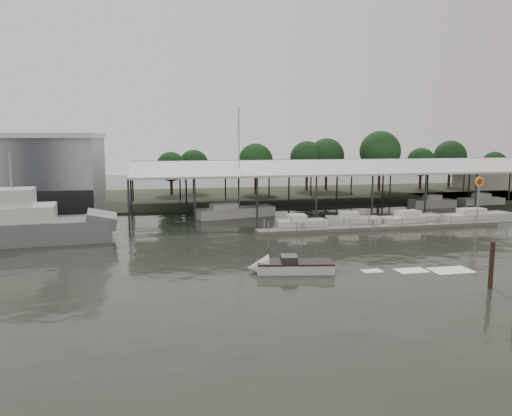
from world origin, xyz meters
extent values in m
plane|color=black|center=(0.00, 0.00, 0.00)|extent=(200.00, 200.00, 0.00)
cube|color=#3B3F2F|center=(0.00, 42.00, 0.10)|extent=(140.00, 30.00, 0.30)
cube|color=#969BA0|center=(-28.00, 30.00, 5.00)|extent=(24.00, 20.00, 10.00)
cube|color=silver|center=(-28.00, 30.00, 10.20)|extent=(24.50, 20.50, 0.60)
cube|color=#2E3033|center=(17.00, 28.00, 6.76)|extent=(58.00, 0.40, 0.30)
cylinder|color=#2E3033|center=(-12.00, 16.50, 2.75)|extent=(0.24, 0.24, 5.50)
cylinder|color=#2E3033|center=(-12.00, 39.50, 2.75)|extent=(0.24, 0.24, 5.50)
cylinder|color=#2E3033|center=(46.00, 39.50, 2.75)|extent=(0.24, 0.24, 5.50)
cube|color=#625C56|center=(15.00, 10.00, 0.20)|extent=(28.00, 2.00, 0.40)
cylinder|color=gray|center=(2.00, 9.10, 0.80)|extent=(0.10, 0.10, 1.20)
cylinder|color=gray|center=(28.00, 10.90, 0.80)|extent=(0.10, 0.10, 1.20)
cube|color=gray|center=(14.00, 10.00, 0.70)|extent=(0.30, 0.30, 0.70)
cylinder|color=gray|center=(27.00, 10.00, 2.50)|extent=(0.16, 0.16, 5.00)
cylinder|color=yellow|center=(27.00, 10.00, 5.00)|extent=(1.10, 0.12, 1.10)
cylinder|color=red|center=(27.00, 9.93, 5.00)|extent=(0.70, 0.05, 0.70)
cube|color=gray|center=(55.00, 45.00, 2.00)|extent=(10.00, 8.00, 4.00)
cube|color=slate|center=(-21.50, 10.94, 0.90)|extent=(16.21, 6.43, 2.40)
cube|color=slate|center=(-14.54, 11.47, 1.90)|extent=(3.42, 5.24, 1.77)
cube|color=silver|center=(-22.45, 10.86, 2.69)|extent=(7.77, 4.90, 1.80)
cube|color=silver|center=(-22.45, 10.86, 4.39)|extent=(4.08, 3.99, 1.61)
cylinder|color=gray|center=(-22.45, 10.86, 6.79)|extent=(0.18, 0.18, 3.50)
cube|color=silver|center=(0.90, 21.76, 0.50)|extent=(10.33, 4.65, 1.40)
cube|color=silver|center=(-0.66, 21.42, 1.40)|extent=(3.51, 2.43, 0.80)
cylinder|color=gray|center=(1.39, 21.87, 7.39)|extent=(0.16, 0.16, 12.73)
cylinder|color=gray|center=(-0.37, 21.49, 1.90)|extent=(3.45, 0.85, 0.12)
cube|color=silver|center=(0.49, -4.98, 0.35)|extent=(5.91, 3.02, 0.90)
cone|color=silver|center=(-2.22, -4.46, 0.35)|extent=(1.95, 2.26, 2.00)
cube|color=black|center=(0.49, -4.98, 0.75)|extent=(5.92, 3.08, 0.12)
cube|color=#2E3033|center=(0.05, -4.90, 1.00)|extent=(1.44, 1.60, 0.50)
cube|color=white|center=(6.21, -6.07, 0.02)|extent=(2.30, 1.50, 0.04)
cube|color=white|center=(9.16, -6.63, 0.02)|extent=(3.10, 2.00, 0.04)
cube|color=white|center=(12.10, -7.19, 0.02)|extent=(3.90, 2.50, 0.04)
cube|color=silver|center=(6.37, 11.78, 0.50)|extent=(5.63, 2.58, 1.10)
cube|color=silver|center=(5.87, 11.78, 1.30)|extent=(2.03, 1.74, 0.70)
cube|color=silver|center=(12.72, 12.49, 0.50)|extent=(6.37, 3.53, 1.10)
cube|color=silver|center=(12.22, 12.49, 1.30)|extent=(2.42, 2.05, 0.70)
cube|color=silver|center=(19.72, 11.80, 0.50)|extent=(8.02, 3.62, 1.10)
cube|color=silver|center=(19.22, 11.80, 1.30)|extent=(2.96, 2.09, 0.70)
cube|color=silver|center=(28.04, 11.79, 0.50)|extent=(9.18, 3.08, 1.10)
cube|color=silver|center=(27.54, 11.79, 1.30)|extent=(3.30, 1.91, 0.70)
cylinder|color=#2F2417|center=(11.99, -11.71, 1.28)|extent=(0.32, 0.32, 3.76)
cylinder|color=black|center=(-5.70, 46.91, 1.81)|extent=(0.50, 0.50, 3.62)
sphere|color=#183A19|center=(-5.70, 46.91, 5.07)|extent=(5.07, 5.07, 5.07)
cylinder|color=black|center=(-1.62, 48.80, 1.88)|extent=(0.50, 0.50, 3.76)
sphere|color=#183A19|center=(-1.62, 48.80, 5.27)|extent=(5.27, 5.27, 5.27)
cylinder|color=black|center=(8.82, 45.40, 2.14)|extent=(0.50, 0.50, 4.29)
sphere|color=#183A19|center=(8.82, 45.40, 6.01)|extent=(6.01, 6.01, 6.01)
cylinder|color=black|center=(19.30, 48.66, 2.24)|extent=(0.50, 0.50, 4.47)
sphere|color=#183A19|center=(19.30, 48.66, 6.26)|extent=(6.26, 6.26, 6.26)
cylinder|color=black|center=(23.04, 48.42, 2.36)|extent=(0.50, 0.50, 4.72)
sphere|color=#183A19|center=(23.04, 48.42, 6.60)|extent=(6.60, 6.60, 6.60)
cylinder|color=black|center=(32.17, 45.10, 2.67)|extent=(0.50, 0.50, 5.34)
sphere|color=#183A19|center=(32.17, 45.10, 7.48)|extent=(7.48, 7.48, 7.48)
cylinder|color=black|center=(41.51, 46.56, 1.93)|extent=(0.50, 0.50, 3.85)
sphere|color=#183A19|center=(41.51, 46.56, 5.39)|extent=(5.39, 5.39, 5.39)
cylinder|color=black|center=(48.74, 48.14, 2.25)|extent=(0.50, 0.50, 4.50)
sphere|color=#183A19|center=(48.74, 48.14, 6.30)|extent=(6.30, 6.30, 6.30)
cylinder|color=black|center=(57.22, 46.05, 1.73)|extent=(0.50, 0.50, 3.47)
sphere|color=#183A19|center=(57.22, 46.05, 4.85)|extent=(4.85, 4.85, 4.85)
camera|label=1|loc=(-10.30, -39.61, 9.91)|focal=35.00mm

